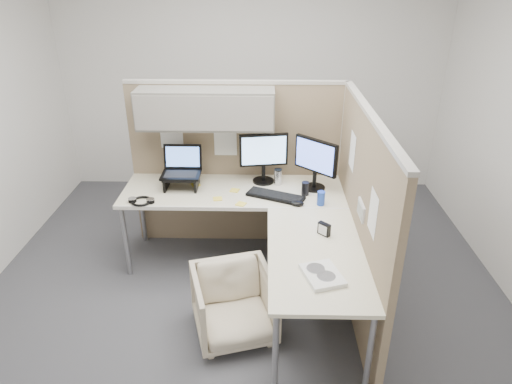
{
  "coord_description": "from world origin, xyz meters",
  "views": [
    {
      "loc": [
        0.18,
        -3.14,
        2.52
      ],
      "look_at": [
        0.1,
        0.25,
        0.85
      ],
      "focal_mm": 32.0,
      "sensor_mm": 36.0,
      "label": 1
    }
  ],
  "objects_px": {
    "office_chair": "(234,301)",
    "keyboard": "(276,196)",
    "monitor_left": "(264,154)",
    "desk": "(259,216)"
  },
  "relations": [
    {
      "from": "monitor_left",
      "to": "keyboard",
      "type": "relative_size",
      "value": 0.93
    },
    {
      "from": "desk",
      "to": "office_chair",
      "type": "distance_m",
      "value": 0.73
    },
    {
      "from": "office_chair",
      "to": "keyboard",
      "type": "xyz_separation_m",
      "value": [
        0.31,
        0.86,
        0.45
      ]
    },
    {
      "from": "office_chair",
      "to": "keyboard",
      "type": "height_order",
      "value": "keyboard"
    },
    {
      "from": "keyboard",
      "to": "monitor_left",
      "type": "bearing_deg",
      "value": 131.83
    },
    {
      "from": "monitor_left",
      "to": "keyboard",
      "type": "distance_m",
      "value": 0.43
    },
    {
      "from": "keyboard",
      "to": "desk",
      "type": "bearing_deg",
      "value": -94.68
    },
    {
      "from": "office_chair",
      "to": "monitor_left",
      "type": "relative_size",
      "value": 1.26
    },
    {
      "from": "monitor_left",
      "to": "desk",
      "type": "bearing_deg",
      "value": -102.3
    },
    {
      "from": "office_chair",
      "to": "keyboard",
      "type": "distance_m",
      "value": 1.02
    }
  ]
}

